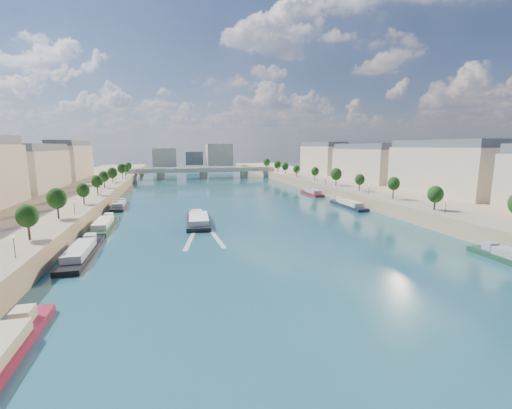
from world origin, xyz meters
TOP-DOWN VIEW (x-y plane):
  - ground at (0.00, 100.00)m, footprint 700.00×700.00m
  - quay_left at (-72.00, 100.00)m, footprint 44.00×520.00m
  - quay_right at (72.00, 100.00)m, footprint 44.00×520.00m
  - pave_left at (-57.00, 100.00)m, footprint 14.00×520.00m
  - pave_right at (57.00, 100.00)m, footprint 14.00×520.00m
  - trees_left at (-55.00, 102.00)m, footprint 4.80×268.80m
  - trees_right at (55.00, 110.00)m, footprint 4.80×268.80m
  - lamps_left at (-52.50, 90.00)m, footprint 0.36×200.36m
  - lamps_right at (52.50, 105.00)m, footprint 0.36×200.36m
  - buildings_left at (-85.00, 112.00)m, footprint 16.00×226.00m
  - buildings_right at (85.00, 112.00)m, footprint 16.00×226.00m
  - skyline at (3.19, 319.52)m, footprint 79.00×42.00m
  - bridge at (0.00, 231.03)m, footprint 112.00×12.00m
  - tour_barge at (-17.03, 72.96)m, footprint 8.80×25.79m
  - wake at (-17.03, 56.30)m, footprint 10.75×26.02m
  - moored_barges_left at (-45.50, 42.04)m, footprint 5.00×148.54m
  - moored_barges_right at (45.50, 53.79)m, footprint 5.00×158.23m

SIDE VIEW (x-z plane):
  - ground at x=0.00m, z-range 0.00..0.00m
  - wake at x=-17.03m, z-range 0.00..0.04m
  - moored_barges_left at x=-45.50m, z-range -0.96..2.64m
  - moored_barges_right at x=45.50m, z-range -0.96..2.64m
  - tour_barge at x=-17.03m, z-range -0.89..2.72m
  - quay_left at x=-72.00m, z-range 0.00..5.00m
  - quay_right at x=72.00m, z-range 0.00..5.00m
  - pave_left at x=-57.00m, z-range 5.00..5.10m
  - pave_right at x=57.00m, z-range 5.00..5.10m
  - bridge at x=0.00m, z-range 1.01..9.16m
  - lamps_left at x=-52.50m, z-range 5.64..9.92m
  - lamps_right at x=52.50m, z-range 5.64..9.92m
  - trees_left at x=-55.00m, z-range 6.35..14.61m
  - trees_right at x=55.00m, z-range 6.35..14.61m
  - skyline at x=3.19m, z-range 3.66..25.66m
  - buildings_left at x=-85.00m, z-range 4.85..28.05m
  - buildings_right at x=85.00m, z-range 4.85..28.05m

